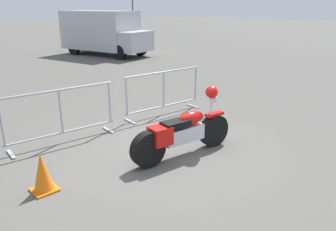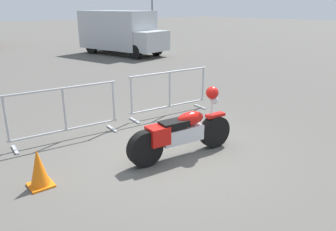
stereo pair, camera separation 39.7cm
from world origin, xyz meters
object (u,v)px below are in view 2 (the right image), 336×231
Objects in this scene: motorcycle at (182,132)px; crowd_barrier_far at (170,92)px; crowd_barrier_near at (65,113)px; traffic_cone at (39,169)px; delivery_van at (120,31)px.

motorcycle is 0.96× the size of crowd_barrier_far.
traffic_cone is (-1.02, -1.50, -0.27)m from crowd_barrier_near.
delivery_van is at bearing 70.19° from motorcycle.
motorcycle reaches higher than traffic_cone.
crowd_barrier_far reaches higher than traffic_cone.
crowd_barrier_far is at bearing 62.77° from motorcycle.
motorcycle is at bearing -40.59° from delivery_van.
crowd_barrier_far is 3.96m from traffic_cone.
crowd_barrier_near is at bearing 129.40° from motorcycle.
crowd_barrier_near is at bearing 55.91° from traffic_cone.
traffic_cone is at bearing -157.63° from crowd_barrier_far.
motorcycle is at bearing -12.14° from traffic_cone.
crowd_barrier_far is 10.99m from delivery_van.
delivery_van reaches higher than crowd_barrier_far.
crowd_barrier_near is 1.00× the size of crowd_barrier_far.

